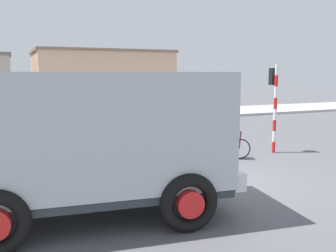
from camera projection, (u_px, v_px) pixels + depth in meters
name	position (u px, v px, depth m)	size (l,w,h in m)	color
ground_plane	(223.00, 181.00, 9.85)	(120.00, 120.00, 0.00)	#56565B
sidewalk_far	(99.00, 118.00, 23.18)	(80.00, 5.00, 0.16)	#ADADA8
truck_foreground	(92.00, 135.00, 7.27)	(5.68, 3.31, 2.90)	#B2B7BC
cyclist	(225.00, 134.00, 12.32)	(1.61, 0.77, 1.72)	black
traffic_light_pole	(274.00, 96.00, 13.20)	(0.24, 0.43, 3.20)	red
building_mid_block	(100.00, 80.00, 29.65)	(10.15, 8.04, 4.58)	tan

